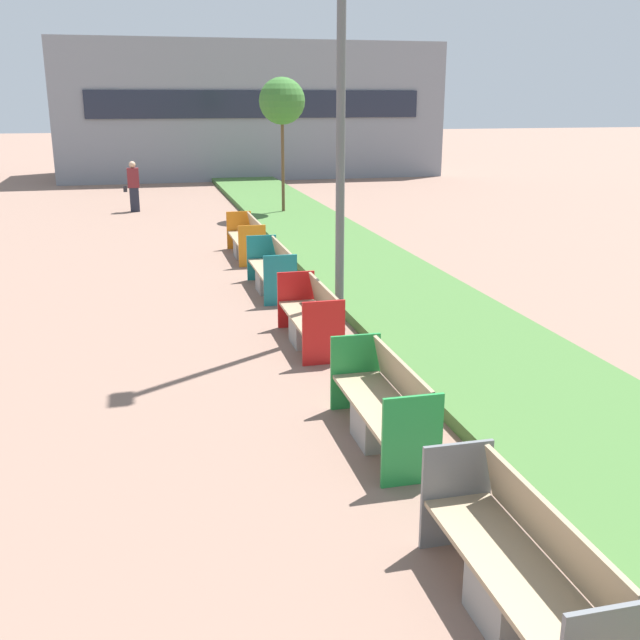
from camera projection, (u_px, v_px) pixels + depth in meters
planter_grass_strip at (472, 346)px, 11.21m from camera, size 2.80×120.00×0.18m
building_backdrop at (248, 110)px, 36.62m from camera, size 17.84×6.77×6.17m
bench_grey_frame at (520, 579)px, 5.34m from camera, size 0.65×2.16×0.94m
bench_green_frame at (383, 411)px, 8.22m from camera, size 0.65×2.01×0.94m
bench_red_frame at (311, 321)px, 11.52m from camera, size 0.65×1.93×0.94m
bench_teal_frame at (272, 273)px, 14.66m from camera, size 0.65×2.13×0.94m
bench_orange_frame at (247, 242)px, 17.86m from camera, size 0.65×2.23×0.94m
street_lamp_post at (341, 32)px, 11.01m from camera, size 0.24×0.44×8.43m
sapling_tree_far at (282, 102)px, 23.04m from camera, size 1.43×1.43×4.29m
pedestrian_walking at (133, 186)px, 24.88m from camera, size 0.53×0.24×1.66m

